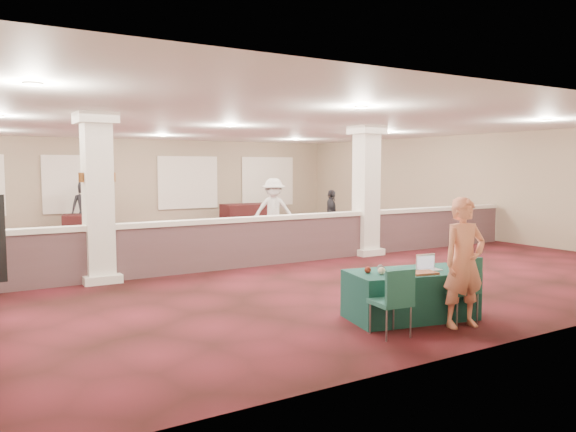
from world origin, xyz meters
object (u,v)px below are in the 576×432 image
near_table (410,295)px  far_table_back_right (248,214)px  attendee_d (85,206)px  far_table_front_right (338,233)px  far_table_front_center (148,247)px  far_table_back_center (89,224)px  far_table_front_left (3,256)px  woman (464,262)px  conf_chair_side (394,297)px  attendee_c (331,214)px  conf_chair_main (462,284)px  attendee_b (274,210)px

near_table → far_table_back_right: size_ratio=0.92×
far_table_back_right → attendee_d: 5.89m
far_table_front_right → far_table_back_right: bearing=86.5°
far_table_front_center → far_table_back_center: bearing=90.0°
far_table_back_center → far_table_front_left: bearing=-116.0°
woman → far_table_front_center: bearing=116.0°
far_table_front_left → far_table_back_right: 10.79m
far_table_front_center → conf_chair_side: bearing=-83.0°
far_table_back_right → attendee_c: bearing=-86.9°
near_table → conf_chair_side: (-0.83, -0.58, 0.19)m
far_table_front_left → attendee_d: bearing=65.8°
conf_chair_main → attendee_b: 9.01m
far_table_front_right → attendee_c: 1.43m
woman → far_table_front_left: woman is taller
far_table_front_right → attendee_d: 8.67m
conf_chair_side → far_table_front_right: size_ratio=0.56×
conf_chair_main → conf_chair_side: bearing=-177.9°
near_table → far_table_front_left: 8.32m
far_table_back_center → attendee_b: 6.40m
conf_chair_side → far_table_back_right: conf_chair_side is taller
conf_chair_side → far_table_back_right: (4.93, 13.58, -0.13)m
near_table → far_table_front_right: size_ratio=1.13×
far_table_front_center → attendee_c: (6.10, 1.20, 0.40)m
far_table_back_right → far_table_front_left: bearing=-145.1°
near_table → woman: (0.31, -0.70, 0.55)m
near_table → attendee_b: size_ratio=0.97×
conf_chair_side → far_table_back_center: bearing=100.4°
attendee_b → near_table: bearing=-82.1°
woman → far_table_front_right: size_ratio=1.12×
far_table_front_right → far_table_back_center: 8.26m
far_table_front_left → attendee_d: 7.34m
conf_chair_main → attendee_c: attendee_c is taller
far_table_back_center → far_table_back_right: bearing=0.0°
attendee_c → attendee_d: bearing=84.1°
conf_chair_main → attendee_d: (-2.17, 14.09, 0.33)m
far_table_front_center → attendee_d: size_ratio=0.98×
far_table_back_center → attendee_b: (4.17, -4.81, 0.60)m
conf_chair_side → woman: bearing=0.8°
far_table_front_left → far_table_back_right: bearing=34.9°
far_table_front_center → attendee_c: 6.23m
woman → attendee_d: (-2.07, 14.20, -0.01)m
woman → far_table_front_right: woman is taller
conf_chair_main → attendee_c: 9.45m
far_table_front_center → attendee_d: attendee_d is taller
conf_chair_main → attendee_b: (2.01, 8.78, 0.38)m
near_table → far_table_back_right: bearing=84.9°
attendee_c → far_table_back_center: bearing=86.7°
conf_chair_side → far_table_back_right: size_ratio=0.46×
far_table_front_center → far_table_front_left: bearing=179.6°
far_table_back_center → attendee_d: size_ratio=0.91×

